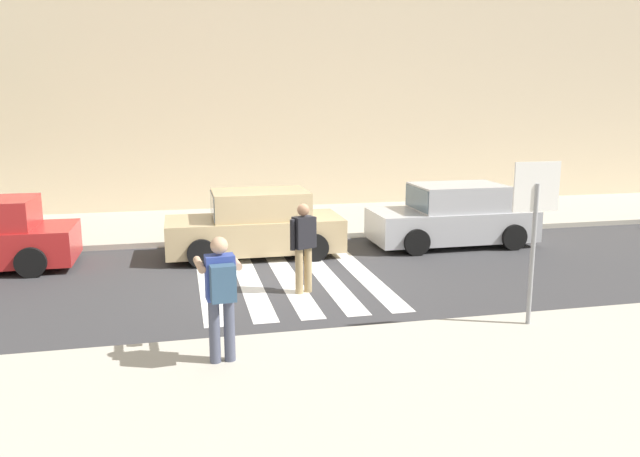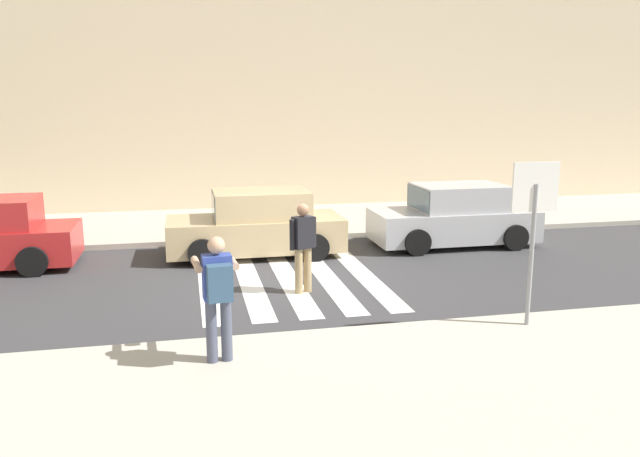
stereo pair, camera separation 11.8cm
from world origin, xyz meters
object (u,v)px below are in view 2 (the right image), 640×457
at_px(photographer_with_backpack, 218,289).
at_px(parked_car_tan, 257,225).
at_px(parked_car_silver, 455,217).
at_px(stop_sign, 534,208).
at_px(pedestrian_crossing, 303,243).

relative_size(photographer_with_backpack, parked_car_tan, 0.42).
bearing_deg(parked_car_silver, parked_car_tan, 180.00).
relative_size(stop_sign, pedestrian_crossing, 1.49).
height_order(stop_sign, photographer_with_backpack, stop_sign).
xyz_separation_m(photographer_with_backpack, parked_car_silver, (6.27, 6.42, -0.44)).
xyz_separation_m(stop_sign, photographer_with_backpack, (-4.82, -0.44, -0.84)).
xyz_separation_m(pedestrian_crossing, parked_car_tan, (-0.51, 3.17, -0.25)).
bearing_deg(photographer_with_backpack, parked_car_tan, 79.00).
xyz_separation_m(stop_sign, pedestrian_crossing, (-3.05, 2.82, -1.03)).
distance_m(photographer_with_backpack, parked_car_tan, 6.56).
relative_size(pedestrian_crossing, parked_car_tan, 0.42).
bearing_deg(photographer_with_backpack, pedestrian_crossing, 61.60).
relative_size(photographer_with_backpack, parked_car_silver, 0.42).
distance_m(pedestrian_crossing, parked_car_tan, 3.22).
xyz_separation_m(stop_sign, parked_car_tan, (-3.57, 5.98, -1.28)).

